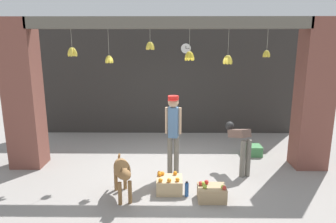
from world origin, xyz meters
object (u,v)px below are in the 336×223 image
at_px(produce_box_green, 252,150).
at_px(water_bottle, 187,189).
at_px(shopkeeper, 173,129).
at_px(dog, 122,171).
at_px(fruit_crate_apples, 212,193).
at_px(wall_clock, 186,48).
at_px(worker_stooping, 240,142).
at_px(fruit_crate_oranges, 169,184).

bearing_deg(produce_box_green, water_bottle, -129.45).
relative_size(shopkeeper, produce_box_green, 3.72).
distance_m(dog, fruit_crate_apples, 1.67).
bearing_deg(shopkeeper, water_bottle, 112.40).
bearing_deg(water_bottle, dog, -176.96).
bearing_deg(fruit_crate_apples, wall_clock, 94.16).
xyz_separation_m(fruit_crate_apples, produce_box_green, (1.32, 2.28, -0.02)).
bearing_deg(worker_stooping, water_bottle, -159.89).
bearing_deg(fruit_crate_oranges, shopkeeper, 84.28).
relative_size(water_bottle, wall_clock, 0.93).
bearing_deg(water_bottle, worker_stooping, 41.96).
height_order(worker_stooping, wall_clock, wall_clock).
bearing_deg(wall_clock, fruit_crate_oranges, -96.91).
bearing_deg(fruit_crate_apples, water_bottle, 163.41).
distance_m(dog, worker_stooping, 2.65).
distance_m(shopkeeper, fruit_crate_apples, 1.56).
xyz_separation_m(dog, worker_stooping, (2.38, 1.15, 0.17)).
bearing_deg(water_bottle, fruit_crate_apples, -16.59).
bearing_deg(dog, shopkeeper, 119.53).
height_order(worker_stooping, fruit_crate_apples, worker_stooping).
xyz_separation_m(dog, fruit_crate_apples, (1.62, -0.07, -0.39)).
distance_m(worker_stooping, fruit_crate_oranges, 1.86).
height_order(fruit_crate_oranges, wall_clock, wall_clock).
bearing_deg(fruit_crate_apples, fruit_crate_oranges, 158.63).
bearing_deg(fruit_crate_apples, dog, 177.52).
distance_m(water_bottle, wall_clock, 4.75).
relative_size(dog, worker_stooping, 0.99).
xyz_separation_m(shopkeeper, fruit_crate_oranges, (-0.08, -0.76, -0.89)).
bearing_deg(wall_clock, water_bottle, -92.03).
relative_size(shopkeeper, fruit_crate_apples, 3.44).
distance_m(shopkeeper, fruit_crate_oranges, 1.18).
relative_size(dog, fruit_crate_oranges, 2.15).
distance_m(worker_stooping, water_bottle, 1.71).
relative_size(shopkeeper, worker_stooping, 1.65).
height_order(dog, produce_box_green, dog).
height_order(shopkeeper, water_bottle, shopkeeper).
distance_m(shopkeeper, produce_box_green, 2.53).
bearing_deg(wall_clock, worker_stooping, -70.24).
distance_m(shopkeeper, worker_stooping, 1.50).
height_order(fruit_crate_oranges, water_bottle, fruit_crate_oranges).
distance_m(dog, wall_clock, 4.80).
relative_size(produce_box_green, wall_clock, 1.49).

